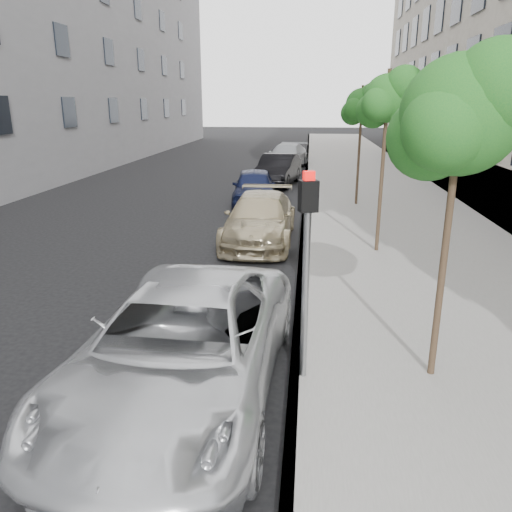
% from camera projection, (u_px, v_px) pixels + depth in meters
% --- Properties ---
extents(ground, '(160.00, 160.00, 0.00)m').
position_uv_depth(ground, '(199.00, 429.00, 6.38)').
color(ground, black).
rests_on(ground, ground).
extents(sidewalk, '(6.40, 72.00, 0.14)m').
position_uv_depth(sidewalk, '(361.00, 173.00, 28.73)').
color(sidewalk, gray).
rests_on(sidewalk, ground).
extents(curb, '(0.15, 72.00, 0.14)m').
position_uv_depth(curb, '(307.00, 173.00, 29.04)').
color(curb, '#9E9B93').
rests_on(curb, ground).
extents(tree_near, '(1.84, 1.64, 4.62)m').
position_uv_depth(tree_near, '(463.00, 115.00, 6.35)').
color(tree_near, '#38281C').
rests_on(tree_near, sidewalk).
extents(tree_mid, '(1.58, 1.38, 4.73)m').
position_uv_depth(tree_mid, '(389.00, 99.00, 12.45)').
color(tree_mid, '#38281C').
rests_on(tree_mid, sidewalk).
extents(tree_far, '(1.60, 1.40, 4.55)m').
position_uv_depth(tree_far, '(363.00, 105.00, 18.68)').
color(tree_far, '#38281C').
rests_on(tree_far, sidewalk).
extents(signal_pole, '(0.28, 0.25, 3.01)m').
position_uv_depth(signal_pole, '(307.00, 253.00, 6.83)').
color(signal_pole, '#939699').
rests_on(signal_pole, sidewalk).
extents(minivan, '(2.85, 5.78, 1.58)m').
position_uv_depth(minivan, '(183.00, 346.00, 6.87)').
color(minivan, silver).
rests_on(minivan, ground).
extents(suv, '(2.01, 4.86, 1.40)m').
position_uv_depth(suv, '(260.00, 219.00, 14.77)').
color(suv, tan).
rests_on(suv, ground).
extents(sedan_blue, '(2.06, 4.34, 1.43)m').
position_uv_depth(sedan_blue, '(254.00, 187.00, 20.12)').
color(sedan_blue, '#101636').
rests_on(sedan_blue, ground).
extents(sedan_black, '(2.26, 4.81, 1.53)m').
position_uv_depth(sedan_black, '(278.00, 170.00, 24.81)').
color(sedan_black, black).
rests_on(sedan_black, ground).
extents(sedan_rear, '(2.92, 5.40, 1.49)m').
position_uv_depth(sedan_rear, '(287.00, 156.00, 31.34)').
color(sedan_rear, '#A2A6AA').
rests_on(sedan_rear, ground).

